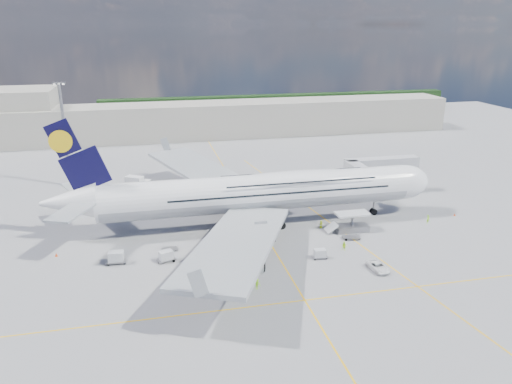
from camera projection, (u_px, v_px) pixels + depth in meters
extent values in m
plane|color=gray|center=(271.00, 244.00, 91.34)|extent=(300.00, 300.00, 0.00)
cube|color=#F5B70C|center=(271.00, 244.00, 91.34)|extent=(0.25, 220.00, 0.01)
cube|color=#F5B70C|center=(305.00, 300.00, 72.85)|extent=(120.00, 0.25, 0.01)
cube|color=#F5B70C|center=(324.00, 219.00, 103.51)|extent=(14.16, 99.06, 0.01)
cylinder|color=white|center=(259.00, 192.00, 98.42)|extent=(62.00, 7.20, 7.20)
cylinder|color=#9EA0A5|center=(259.00, 193.00, 98.46)|extent=(60.76, 7.13, 7.13)
ellipsoid|color=white|center=(298.00, 180.00, 99.46)|extent=(36.00, 6.84, 3.76)
ellipsoid|color=white|center=(402.00, 182.00, 104.89)|extent=(11.52, 7.20, 7.20)
ellipsoid|color=black|center=(416.00, 178.00, 105.38)|extent=(3.84, 4.16, 1.44)
cone|color=white|center=(69.00, 202.00, 90.75)|extent=(10.00, 6.84, 6.84)
cube|color=black|center=(75.00, 154.00, 88.36)|extent=(11.02, 0.46, 14.61)
cylinder|color=yellow|center=(61.00, 141.00, 87.12)|extent=(4.00, 0.60, 4.00)
cube|color=#999EA3|center=(206.00, 173.00, 115.62)|extent=(25.49, 39.15, 3.35)
cube|color=#999EA3|center=(238.00, 243.00, 78.64)|extent=(25.49, 39.15, 3.35)
cylinder|color=#B7BABF|center=(233.00, 191.00, 110.49)|extent=(5.20, 3.50, 3.50)
cylinder|color=#B7BABF|center=(207.00, 179.00, 119.26)|extent=(5.20, 3.50, 3.50)
cylinder|color=#B7BABF|center=(258.00, 235.00, 87.38)|extent=(5.20, 3.50, 3.50)
cylinder|color=#B7BABF|center=(245.00, 264.00, 76.74)|extent=(5.20, 3.50, 3.50)
cylinder|color=gray|center=(374.00, 205.00, 105.10)|extent=(0.44, 0.44, 3.80)
cylinder|color=black|center=(373.00, 211.00, 105.60)|extent=(1.30, 0.90, 1.30)
cylinder|color=gray|center=(259.00, 214.00, 99.88)|extent=(0.56, 0.56, 3.80)
cylinder|color=black|center=(255.00, 215.00, 103.31)|extent=(1.50, 0.90, 1.50)
cube|color=#B7B7BC|center=(359.00, 171.00, 111.49)|extent=(3.00, 10.00, 2.60)
cube|color=#B7B7BC|center=(382.00, 163.00, 117.78)|extent=(18.00, 3.00, 2.60)
cylinder|color=gray|center=(360.00, 182.00, 115.82)|extent=(0.80, 0.80, 7.10)
cylinder|color=black|center=(360.00, 194.00, 116.80)|extent=(0.90, 0.80, 0.90)
cylinder|color=gray|center=(411.00, 176.00, 120.59)|extent=(1.00, 1.00, 7.10)
cube|color=gray|center=(410.00, 188.00, 121.59)|extent=(2.00, 2.00, 0.80)
cylinder|color=#B7B7BC|center=(366.00, 176.00, 107.98)|extent=(3.60, 3.60, 2.80)
cube|color=silver|center=(352.00, 214.00, 96.46)|extent=(6.50, 3.20, 0.35)
cube|color=gray|center=(351.00, 228.00, 97.40)|extent=(6.50, 3.20, 1.10)
cube|color=gray|center=(352.00, 221.00, 96.92)|extent=(0.22, 1.99, 3.00)
cylinder|color=black|center=(341.00, 232.00, 95.81)|extent=(0.70, 0.30, 0.70)
cube|color=silver|center=(331.00, 227.00, 96.38)|extent=(2.16, 2.60, 1.60)
cylinder|color=gray|center=(65.00, 137.00, 120.60)|extent=(0.70, 0.70, 25.00)
cube|color=gray|center=(59.00, 83.00, 116.55)|extent=(3.00, 0.40, 0.60)
cube|color=#B2AD9E|center=(205.00, 120.00, 177.25)|extent=(180.00, 16.00, 12.00)
cube|color=#193814|center=(280.00, 103.00, 227.84)|extent=(160.00, 6.00, 8.00)
cube|color=gray|center=(170.00, 249.00, 88.93)|extent=(2.94, 2.02, 0.16)
cylinder|color=black|center=(164.00, 251.00, 88.25)|extent=(0.39, 0.16, 0.39)
cylinder|color=black|center=(176.00, 247.00, 89.69)|extent=(0.39, 0.16, 0.39)
cube|color=gray|center=(166.00, 259.00, 84.71)|extent=(3.40, 2.53, 0.18)
cylinder|color=black|center=(159.00, 262.00, 83.94)|extent=(0.44, 0.18, 0.44)
cylinder|color=black|center=(173.00, 258.00, 85.57)|extent=(0.44, 0.18, 0.44)
cube|color=silver|center=(166.00, 255.00, 84.45)|extent=(2.60, 2.17, 1.52)
cube|color=gray|center=(203.00, 282.00, 77.44)|extent=(2.77, 1.60, 0.16)
cylinder|color=black|center=(197.00, 285.00, 76.76)|extent=(0.39, 0.16, 0.39)
cylinder|color=black|center=(210.00, 280.00, 78.20)|extent=(0.39, 0.16, 0.39)
cube|color=silver|center=(203.00, 278.00, 77.21)|extent=(2.05, 1.47, 1.34)
cube|color=gray|center=(116.00, 261.00, 84.04)|extent=(3.50, 2.08, 0.20)
cylinder|color=black|center=(108.00, 264.00, 83.19)|extent=(0.49, 0.20, 0.49)
cylinder|color=black|center=(125.00, 259.00, 84.99)|extent=(0.49, 0.20, 0.49)
cube|color=silver|center=(116.00, 256.00, 83.76)|extent=(2.60, 1.89, 1.68)
cube|color=gray|center=(351.00, 237.00, 93.58)|extent=(3.53, 2.34, 0.20)
cylinder|color=black|center=(346.00, 240.00, 92.75)|extent=(0.48, 0.20, 0.48)
cylinder|color=black|center=(356.00, 236.00, 94.50)|extent=(0.48, 0.20, 0.48)
cube|color=gray|center=(320.00, 257.00, 85.83)|extent=(2.71, 1.58, 0.16)
cylinder|color=black|center=(315.00, 259.00, 85.17)|extent=(0.38, 0.16, 0.38)
cylinder|color=black|center=(324.00, 255.00, 86.57)|extent=(0.38, 0.16, 0.38)
cube|color=silver|center=(320.00, 253.00, 85.61)|extent=(2.01, 1.44, 1.31)
cube|color=white|center=(240.00, 254.00, 85.95)|extent=(3.35, 2.33, 1.42)
cube|color=black|center=(240.00, 249.00, 85.67)|extent=(1.45, 1.59, 0.55)
cylinder|color=black|center=(234.00, 258.00, 85.30)|extent=(0.70, 0.27, 0.70)
cylinder|color=black|center=(245.00, 254.00, 86.86)|extent=(0.70, 0.27, 0.70)
cube|color=gray|center=(214.00, 202.00, 110.08)|extent=(7.70, 5.96, 2.25)
cube|color=white|center=(210.00, 193.00, 109.24)|extent=(6.09, 5.12, 2.48)
cube|color=white|center=(226.00, 196.00, 110.35)|extent=(3.04, 3.25, 1.80)
cube|color=black|center=(230.00, 195.00, 110.44)|extent=(1.26, 2.04, 1.01)
cylinder|color=black|center=(226.00, 205.00, 109.57)|extent=(1.24, 0.39, 1.24)
cylinder|color=black|center=(202.00, 203.00, 110.93)|extent=(1.24, 0.39, 1.24)
cube|color=#E5420C|center=(210.00, 196.00, 109.49)|extent=(6.17, 5.19, 0.56)
cube|color=gray|center=(138.00, 187.00, 121.13)|extent=(5.84, 4.81, 1.73)
cube|color=white|center=(134.00, 180.00, 120.48)|extent=(4.66, 4.08, 1.90)
cube|color=white|center=(146.00, 183.00, 121.33)|extent=(2.39, 2.52, 1.38)
cube|color=black|center=(149.00, 182.00, 121.40)|extent=(1.05, 1.52, 0.78)
cylinder|color=black|center=(146.00, 189.00, 120.73)|extent=(0.95, 0.30, 0.95)
cylinder|color=black|center=(130.00, 187.00, 121.78)|extent=(0.95, 0.30, 0.95)
imported|color=white|center=(378.00, 267.00, 81.46)|extent=(2.73, 4.99, 1.32)
imported|color=#9CF619|center=(428.00, 219.00, 100.82)|extent=(0.78, 0.67, 1.80)
imported|color=#C2FF1A|center=(344.00, 246.00, 88.58)|extent=(1.06, 1.05, 1.72)
imported|color=#ADF219|center=(200.00, 277.00, 77.77)|extent=(0.49, 1.00, 1.64)
imported|color=#BEE418|center=(321.00, 224.00, 98.46)|extent=(0.88, 0.90, 1.56)
imported|color=#A1F91A|center=(257.00, 284.00, 75.62)|extent=(1.28, 0.97, 1.76)
cone|color=#E5420C|center=(455.00, 214.00, 104.96)|extent=(0.43, 0.43, 0.55)
cube|color=#E5420C|center=(455.00, 216.00, 105.05)|extent=(0.38, 0.38, 0.03)
cone|color=#E5420C|center=(194.00, 203.00, 111.52)|extent=(0.38, 0.38, 0.48)
cube|color=#E5420C|center=(194.00, 204.00, 111.60)|extent=(0.33, 0.33, 0.03)
cone|color=#E5420C|center=(210.00, 181.00, 127.56)|extent=(0.49, 0.49, 0.63)
cube|color=#E5420C|center=(210.00, 182.00, 127.65)|extent=(0.43, 0.43, 0.03)
cone|color=#E5420C|center=(251.00, 263.00, 83.63)|extent=(0.49, 0.49, 0.63)
cube|color=#E5420C|center=(251.00, 264.00, 83.73)|extent=(0.43, 0.43, 0.03)
cone|color=#E5420C|center=(192.00, 283.00, 76.96)|extent=(0.50, 0.50, 0.64)
cube|color=#E5420C|center=(192.00, 285.00, 77.05)|extent=(0.43, 0.43, 0.03)
cone|color=#E5420C|center=(56.00, 255.00, 86.54)|extent=(0.50, 0.50, 0.63)
cube|color=#E5420C|center=(57.00, 256.00, 86.64)|extent=(0.43, 0.43, 0.03)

